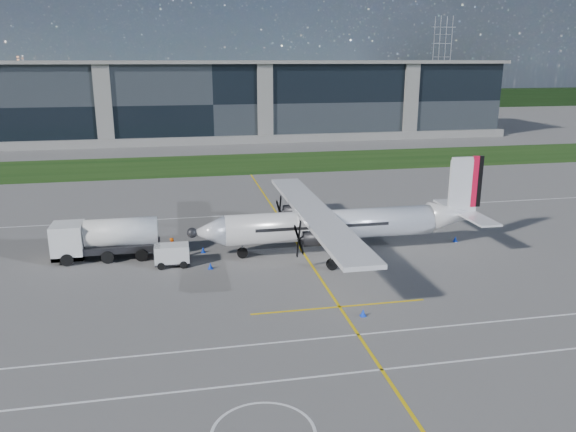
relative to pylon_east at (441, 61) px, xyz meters
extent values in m
plane|color=#5F5D5A|center=(-85.00, -110.00, -15.00)|extent=(400.00, 400.00, 0.00)
cube|color=#15370F|center=(-85.00, -102.00, -14.98)|extent=(400.00, 18.00, 0.04)
cube|color=black|center=(-85.00, -70.00, -7.50)|extent=(120.00, 20.00, 15.00)
cube|color=black|center=(-85.00, -10.00, -12.00)|extent=(400.00, 6.00, 6.00)
cube|color=yellow|center=(-82.00, -140.00, -14.99)|extent=(0.20, 70.00, 0.01)
cube|color=white|center=(-85.00, -164.00, -14.99)|extent=(90.00, 0.15, 0.01)
imported|color=#F25907|center=(-92.89, -144.37, -13.94)|extent=(0.83, 1.00, 2.12)
cone|color=#0C37DC|center=(-80.38, -132.23, -14.75)|extent=(0.36, 0.36, 0.50)
cone|color=#0C37DC|center=(-80.90, -157.63, -14.75)|extent=(0.36, 0.36, 0.50)
cone|color=#0C37DC|center=(-67.81, -144.65, -14.75)|extent=(0.36, 0.36, 0.50)
cone|color=#0C37DC|center=(-90.02, -147.21, -14.75)|extent=(0.36, 0.36, 0.50)
cone|color=#0C37DC|center=(-90.39, -143.21, -14.75)|extent=(0.36, 0.36, 0.50)
camera|label=1|loc=(-92.06, -189.10, 1.01)|focal=35.00mm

